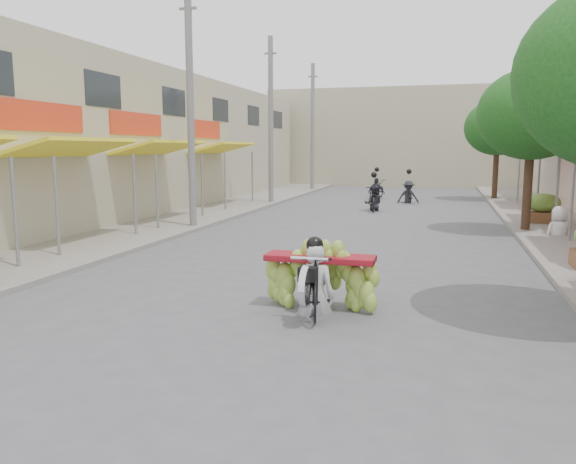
# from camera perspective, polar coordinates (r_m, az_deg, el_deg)

# --- Properties ---
(ground) EXTENTS (120.00, 120.00, 0.00)m
(ground) POSITION_cam_1_polar(r_m,az_deg,el_deg) (6.68, -11.06, -15.78)
(ground) COLOR #56575C
(ground) RESTS_ON ground
(sidewalk_left) EXTENTS (4.00, 60.00, 0.12)m
(sidewalk_left) POSITION_cam_1_polar(r_m,az_deg,el_deg) (22.80, -10.05, 1.65)
(sidewalk_left) COLOR gray
(sidewalk_left) RESTS_ON ground
(sidewalk_right) EXTENTS (4.00, 60.00, 0.12)m
(sidewalk_right) POSITION_cam_1_polar(r_m,az_deg,el_deg) (21.02, 26.91, 0.29)
(sidewalk_right) COLOR gray
(sidewalk_right) RESTS_ON ground
(shophouse_row_left) EXTENTS (9.77, 40.00, 6.00)m
(shophouse_row_left) POSITION_cam_1_polar(r_m,az_deg,el_deg) (24.38, -22.06, 8.53)
(shophouse_row_left) COLOR #AFA78A
(shophouse_row_left) RESTS_ON ground
(far_building) EXTENTS (20.00, 6.00, 7.00)m
(far_building) POSITION_cam_1_polar(r_m,az_deg,el_deg) (43.52, 11.96, 9.34)
(far_building) COLOR #AFA78A
(far_building) RESTS_ON ground
(utility_pole_mid) EXTENTS (0.60, 0.24, 8.00)m
(utility_pole_mid) POSITION_cam_1_polar(r_m,az_deg,el_deg) (19.29, -9.89, 12.24)
(utility_pole_mid) COLOR slate
(utility_pole_mid) RESTS_ON ground
(utility_pole_far) EXTENTS (0.60, 0.24, 8.00)m
(utility_pole_far) POSITION_cam_1_polar(r_m,az_deg,el_deg) (27.69, -1.76, 11.19)
(utility_pole_far) COLOR slate
(utility_pole_far) RESTS_ON ground
(utility_pole_back) EXTENTS (0.60, 0.24, 8.00)m
(utility_pole_back) POSITION_cam_1_polar(r_m,az_deg,el_deg) (36.38, 2.51, 10.54)
(utility_pole_back) COLOR slate
(utility_pole_back) RESTS_ON ground
(street_tree_mid) EXTENTS (3.40, 3.40, 5.25)m
(street_tree_mid) POSITION_cam_1_polar(r_m,az_deg,el_deg) (19.63, 23.57, 10.89)
(street_tree_mid) COLOR #3A2719
(street_tree_mid) RESTS_ON ground
(street_tree_far) EXTENTS (3.40, 3.40, 5.25)m
(street_tree_far) POSITION_cam_1_polar(r_m,az_deg,el_deg) (31.55, 20.54, 9.89)
(street_tree_far) COLOR #3A2719
(street_tree_far) RESTS_ON ground
(produce_crate_far) EXTENTS (1.20, 0.88, 1.16)m
(produce_crate_far) POSITION_cam_1_polar(r_m,az_deg,el_deg) (21.79, 24.45, 2.44)
(produce_crate_far) COLOR brown
(produce_crate_far) RESTS_ON ground
(banana_motorbike) EXTENTS (2.20, 1.94, 2.23)m
(banana_motorbike) POSITION_cam_1_polar(r_m,az_deg,el_deg) (9.37, 2.97, -3.82)
(banana_motorbike) COLOR black
(banana_motorbike) RESTS_ON ground
(pedestrian) EXTENTS (0.99, 0.79, 1.76)m
(pedestrian) POSITION_cam_1_polar(r_m,az_deg,el_deg) (18.92, 25.94, 2.40)
(pedestrian) COLOR white
(pedestrian) RESTS_ON ground
(bg_motorbike_a) EXTENTS (0.88, 1.87, 1.95)m
(bg_motorbike_a) POSITION_cam_1_polar(r_m,az_deg,el_deg) (24.96, 8.68, 3.80)
(bg_motorbike_a) COLOR black
(bg_motorbike_a) RESTS_ON ground
(bg_motorbike_b) EXTENTS (1.16, 1.79, 1.95)m
(bg_motorbike_b) POSITION_cam_1_polar(r_m,az_deg,el_deg) (28.80, 12.15, 4.56)
(bg_motorbike_b) COLOR black
(bg_motorbike_b) RESTS_ON ground
(bg_motorbike_c) EXTENTS (1.10, 1.89, 1.95)m
(bg_motorbike_c) POSITION_cam_1_polar(r_m,az_deg,el_deg) (31.27, 8.98, 4.82)
(bg_motorbike_c) COLOR black
(bg_motorbike_c) RESTS_ON ground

